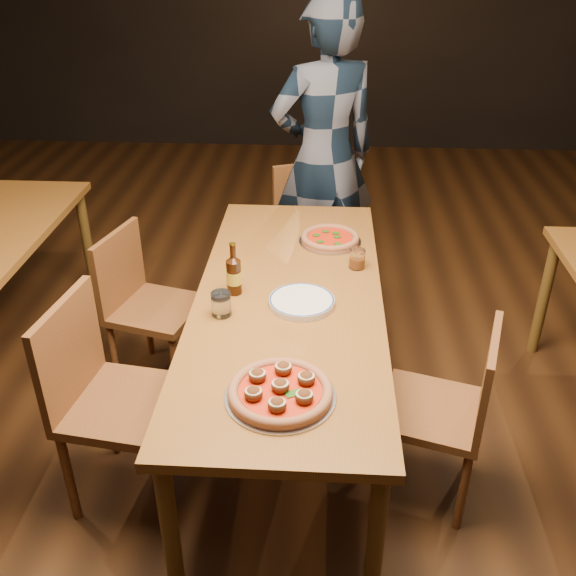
# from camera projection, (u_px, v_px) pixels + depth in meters

# --- Properties ---
(ground) EXTENTS (9.00, 9.00, 0.00)m
(ground) POSITION_uv_depth(u_px,v_px,m) (289.00, 429.00, 3.12)
(ground) COLOR black
(room_shell) EXTENTS (9.00, 9.00, 9.00)m
(room_shell) POSITION_uv_depth(u_px,v_px,m) (289.00, 19.00, 2.19)
(room_shell) COLOR black
(room_shell) RESTS_ON ground
(table_main) EXTENTS (0.80, 2.00, 0.75)m
(table_main) POSITION_uv_depth(u_px,v_px,m) (289.00, 310.00, 2.78)
(table_main) COLOR brown
(table_main) RESTS_ON ground
(chair_main_nw) EXTENTS (0.51, 0.51, 0.96)m
(chair_main_nw) POSITION_uv_depth(u_px,v_px,m) (126.00, 403.00, 2.55)
(chair_main_nw) COLOR #5D2A18
(chair_main_nw) RESTS_ON ground
(chair_main_sw) EXTENTS (0.50, 0.50, 0.87)m
(chair_main_sw) POSITION_uv_depth(u_px,v_px,m) (156.00, 308.00, 3.26)
(chair_main_sw) COLOR #5D2A18
(chair_main_sw) RESTS_ON ground
(chair_main_e) EXTENTS (0.50, 0.50, 0.86)m
(chair_main_e) POSITION_uv_depth(u_px,v_px,m) (432.00, 409.00, 2.60)
(chair_main_e) COLOR #5D2A18
(chair_main_e) RESTS_ON ground
(chair_end) EXTENTS (0.56, 0.56, 0.92)m
(chair_end) POSITION_uv_depth(u_px,v_px,m) (317.00, 239.00, 3.91)
(chair_end) COLOR #5D2A18
(chair_end) RESTS_ON ground
(pizza_meatball) EXTENTS (0.38, 0.38, 0.07)m
(pizza_meatball) POSITION_uv_depth(u_px,v_px,m) (280.00, 391.00, 2.15)
(pizza_meatball) COLOR #B7B7BF
(pizza_meatball) RESTS_ON table_main
(pizza_margherita) EXTENTS (0.31, 0.31, 0.04)m
(pizza_margherita) POSITION_uv_depth(u_px,v_px,m) (330.00, 238.00, 3.20)
(pizza_margherita) COLOR #B7B7BF
(pizza_margherita) RESTS_ON table_main
(plate_stack) EXTENTS (0.27, 0.27, 0.03)m
(plate_stack) POSITION_uv_depth(u_px,v_px,m) (302.00, 302.00, 2.68)
(plate_stack) COLOR white
(plate_stack) RESTS_ON table_main
(beer_bottle) EXTENTS (0.07, 0.07, 0.23)m
(beer_bottle) POSITION_uv_depth(u_px,v_px,m) (234.00, 276.00, 2.73)
(beer_bottle) COLOR black
(beer_bottle) RESTS_ON table_main
(water_glass) EXTENTS (0.08, 0.08, 0.10)m
(water_glass) POSITION_uv_depth(u_px,v_px,m) (221.00, 304.00, 2.59)
(water_glass) COLOR white
(water_glass) RESTS_ON table_main
(amber_glass) EXTENTS (0.07, 0.07, 0.09)m
(amber_glass) POSITION_uv_depth(u_px,v_px,m) (357.00, 259.00, 2.95)
(amber_glass) COLOR #8D410F
(amber_glass) RESTS_ON table_main
(diner) EXTENTS (0.79, 0.68, 1.84)m
(diner) POSITION_uv_depth(u_px,v_px,m) (324.00, 157.00, 3.81)
(diner) COLOR black
(diner) RESTS_ON ground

